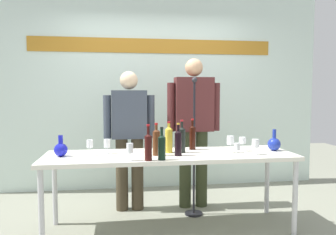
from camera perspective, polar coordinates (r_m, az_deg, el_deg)
ground_plane at (r=3.50m, az=0.38°, el=-18.72°), size 10.00×10.00×0.00m
back_wall at (r=4.79m, az=-2.51°, el=5.91°), size 4.87×0.11×3.00m
display_table at (r=3.29m, az=0.38°, el=-7.22°), size 2.44×0.71×0.77m
decanter_blue_left at (r=3.29m, az=-17.97°, el=-5.20°), size 0.13×0.13×0.20m
decanter_blue_right at (r=3.61m, az=17.79°, el=-4.32°), size 0.13×0.13×0.22m
presenter_left at (r=3.85m, az=-6.68°, el=-2.46°), size 0.59×0.22×1.61m
presenter_right at (r=3.94m, az=4.43°, el=-0.74°), size 0.64×0.22×1.77m
wine_bottle_0 at (r=3.32m, az=2.41°, el=-3.68°), size 0.07×0.07×0.33m
wine_bottle_1 at (r=3.16m, az=1.77°, el=-4.26°), size 0.07×0.07×0.31m
wine_bottle_2 at (r=3.17m, az=-2.02°, el=-4.10°), size 0.07×0.07×0.31m
wine_bottle_3 at (r=3.31m, az=0.15°, el=-3.69°), size 0.08×0.08×0.31m
wine_bottle_4 at (r=2.96m, az=-1.09°, el=-4.95°), size 0.07×0.07×0.30m
wine_bottle_5 at (r=3.50m, az=4.23°, el=-3.29°), size 0.07×0.07×0.33m
wine_bottle_6 at (r=2.94m, az=-3.42°, el=-4.88°), size 0.07×0.07×0.32m
wine_glass_left_0 at (r=3.28m, az=-13.31°, el=-4.48°), size 0.06×0.06×0.15m
wine_glass_left_1 at (r=3.30m, az=-10.45°, el=-4.42°), size 0.06×0.06×0.15m
wine_glass_left_2 at (r=2.95m, az=-6.58°, el=-5.34°), size 0.06×0.06×0.16m
wine_glass_right_0 at (r=3.38m, az=10.70°, el=-3.90°), size 0.07×0.07×0.17m
wine_glass_right_1 at (r=3.33m, az=14.83°, el=-4.37°), size 0.07×0.07×0.15m
wine_glass_right_2 at (r=3.49m, az=12.68°, el=-3.92°), size 0.07×0.07×0.15m
wine_glass_right_3 at (r=3.16m, az=11.83°, el=-5.03°), size 0.06×0.06×0.13m
microphone_stand at (r=3.75m, az=4.48°, el=-8.88°), size 0.20×0.20×1.54m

